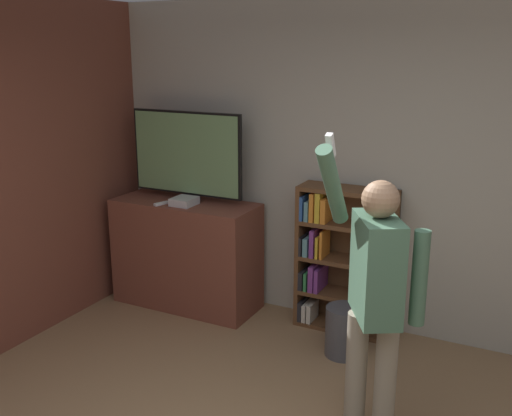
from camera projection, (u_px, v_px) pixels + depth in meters
name	position (u px, v px, depth m)	size (l,w,h in m)	color
wall_back	(389.00, 171.00, 4.77)	(6.97, 0.09, 2.70)	#B2AD9E
wall_side_brick	(28.00, 173.00, 4.71)	(0.06, 4.25, 2.70)	brown
tv_ledge	(187.00, 254.00, 5.44)	(1.31, 0.53, 0.98)	brown
television	(187.00, 155.00, 5.24)	(1.08, 0.22, 0.80)	black
game_console	(184.00, 201.00, 5.19)	(0.19, 0.21, 0.07)	silver
remote_loose	(161.00, 204.00, 5.21)	(0.08, 0.14, 0.02)	white
bookshelf	(338.00, 258.00, 4.96)	(0.79, 0.28, 1.22)	brown
person	(375.00, 289.00, 3.43)	(0.57, 0.55, 1.88)	gray
waste_bin	(344.00, 331.00, 4.60)	(0.28, 0.28, 0.39)	#4C4C51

